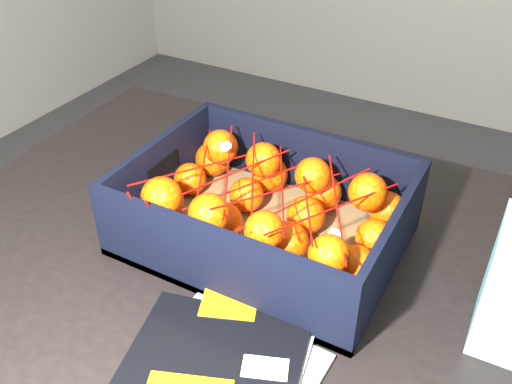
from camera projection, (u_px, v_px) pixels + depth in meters
The scene contains 5 objects.
ground at pixel (280, 365), 1.59m from camera, with size 3.50×3.50×0.00m, color #3C3D3F.
table at pixel (289, 308), 0.90m from camera, with size 1.22×0.84×0.75m.
produce_crate at pixel (265, 219), 0.86m from camera, with size 0.41×0.30×0.13m.
clementine_heap at pixel (264, 210), 0.85m from camera, with size 0.39×0.28×0.11m.
mesh_net at pixel (257, 187), 0.82m from camera, with size 0.34×0.27×0.09m.
Camera 1 is at (0.43, -0.92, 1.32)m, focal length 39.20 mm.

